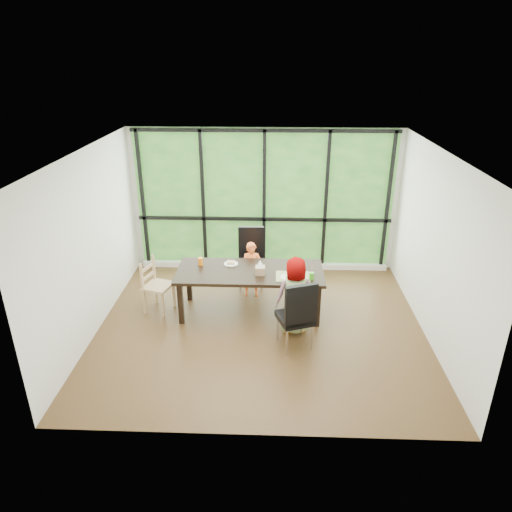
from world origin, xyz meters
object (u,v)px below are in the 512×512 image
Objects in this scene: plate_near at (288,277)px; tissue_box at (260,270)px; chair_end_beech at (158,286)px; child_toddler at (252,270)px; chair_interior_leather at (295,313)px; green_cup at (311,276)px; chair_window_leather at (251,259)px; plate_far at (231,264)px; dining_table at (250,292)px; child_older at (294,296)px; orange_cup at (200,261)px.

tissue_box reaches higher than plate_near.
child_toddler reaches higher than chair_end_beech.
chair_interior_leather reaches higher than tissue_box.
chair_end_beech is at bearing 173.69° from green_cup.
green_cup is at bearing -7.62° from plate_near.
chair_window_leather is 0.78m from plate_far.
chair_interior_leather is 9.12× the size of green_cup.
chair_interior_leather reaches higher than plate_near.
chair_interior_leather is 1.55m from plate_far.
chair_window_leather is at bearing -88.39° from chair_interior_leather.
child_older is at bearing -38.27° from dining_table.
chair_window_leather is at bearing 100.57° from tissue_box.
child_toddler is at bearing 47.11° from plate_far.
dining_table is at bearing 144.89° from tissue_box.
chair_window_leather is (-0.03, 0.92, 0.17)m from dining_table.
chair_window_leather reaches higher than plate_near.
chair_interior_leather is 7.27× the size of tissue_box.
chair_window_leather reaches higher than chair_end_beech.
plate_near is (0.63, -1.15, 0.22)m from chair_window_leather.
chair_interior_leather is at bearing -112.09° from green_cup.
chair_window_leather is at bearing 118.70° from plate_near.
chair_window_leather is 1.00× the size of chair_interior_leather.
chair_interior_leather is 0.39m from child_older.
chair_end_beech reaches higher than plate_far.
dining_table is 1.91× the size of child_older.
chair_window_leather is 4.34× the size of plate_near.
orange_cup is (-1.50, 0.73, 0.21)m from child_older.
green_cup is (0.98, -1.19, 0.27)m from chair_window_leather.
tissue_box is (-0.44, 0.11, 0.06)m from plate_near.
orange_cup is at bearing -174.63° from plate_far.
chair_interior_leather is 0.73m from plate_near.
chair_end_beech is 7.23× the size of orange_cup.
chair_end_beech is at bearing 176.21° from tissue_box.
chair_end_beech is (-1.49, -0.01, 0.08)m from dining_table.
child_toddler reaches higher than plate_far.
chair_window_leather is 0.89× the size of child_older.
plate_far is 0.50m from orange_cup.
tissue_box is (0.17, -0.12, 0.44)m from dining_table.
plate_near is 2.00× the size of orange_cup.
tissue_box reaches higher than dining_table.
chair_window_leather is 1.73m from chair_end_beech.
chair_end_beech is 0.79m from orange_cup.
green_cup is at bearing -11.55° from tissue_box.
chair_window_leather reaches higher than green_cup.
plate_near is 2.10× the size of green_cup.
orange_cup reaches higher than green_cup.
plate_far is 0.60m from tissue_box.
dining_table is 2.58× the size of chair_end_beech.
chair_end_beech reaches higher than green_cup.
child_toddler reaches higher than green_cup.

